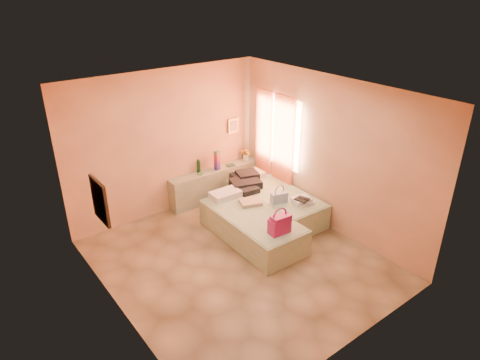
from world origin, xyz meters
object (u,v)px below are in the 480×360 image
object	(u,v)px
towel_stack	(303,200)
blue_handbag	(279,198)
headboard_ledge	(215,184)
water_bottle	(198,166)
magenta_handbag	(280,224)
flower_vase	(246,153)
bed_left	(252,226)
bed_right	(275,203)
green_book	(230,165)

from	to	relation	value
towel_stack	blue_handbag	bearing A→B (deg)	139.59
headboard_ledge	water_bottle	bearing A→B (deg)	167.97
magenta_handbag	towel_stack	xyz separation A→B (m)	(1.02, 0.49, -0.11)
towel_stack	magenta_handbag	bearing A→B (deg)	-154.43
flower_vase	blue_handbag	size ratio (longest dim) A/B	0.94
flower_vase	magenta_handbag	bearing A→B (deg)	-116.76
bed_left	magenta_handbag	xyz separation A→B (m)	(-0.02, -0.73, 0.41)
bed_right	magenta_handbag	size ratio (longest dim) A/B	5.76
bed_left	water_bottle	world-z (taller)	water_bottle
headboard_ledge	bed_left	distance (m)	1.74
water_bottle	green_book	xyz separation A→B (m)	(0.71, -0.12, -0.12)
water_bottle	flower_vase	xyz separation A→B (m)	(1.18, -0.04, 0.01)
headboard_ledge	water_bottle	world-z (taller)	water_bottle
bed_right	green_book	size ratio (longest dim) A/B	11.67
bed_right	blue_handbag	world-z (taller)	blue_handbag
flower_vase	towel_stack	bearing A→B (deg)	-96.48
blue_handbag	headboard_ledge	bearing A→B (deg)	115.20
headboard_ledge	flower_vase	size ratio (longest dim) A/B	7.08
bed_right	magenta_handbag	bearing A→B (deg)	-128.10
headboard_ledge	bed_right	distance (m)	1.42
headboard_ledge	green_book	size ratio (longest dim) A/B	11.96
blue_handbag	towel_stack	size ratio (longest dim) A/B	0.88
water_bottle	flower_vase	distance (m)	1.18
magenta_handbag	bed_left	bearing A→B (deg)	92.45
headboard_ledge	bed_left	bearing A→B (deg)	-102.44
bed_left	green_book	xyz separation A→B (m)	(0.74, 1.65, 0.41)
headboard_ledge	water_bottle	xyz separation A→B (m)	(-0.34, 0.07, 0.46)
green_book	headboard_ledge	bearing A→B (deg)	-175.64
green_book	bed_left	bearing A→B (deg)	-102.29
bed_left	green_book	world-z (taller)	green_book
water_bottle	blue_handbag	xyz separation A→B (m)	(0.63, -1.74, -0.19)
flower_vase	towel_stack	xyz separation A→B (m)	(-0.22, -1.98, -0.24)
bed_left	water_bottle	size ratio (longest dim) A/B	7.35
flower_vase	blue_handbag	bearing A→B (deg)	-107.99
bed_left	water_bottle	xyz separation A→B (m)	(0.04, 1.77, 0.54)
towel_stack	headboard_ledge	bearing A→B (deg)	107.67
headboard_ledge	magenta_handbag	world-z (taller)	magenta_handbag
headboard_ledge	green_book	bearing A→B (deg)	-7.62
green_book	flower_vase	bearing A→B (deg)	21.86
water_bottle	bed_right	bearing A→B (deg)	-58.03
magenta_handbag	towel_stack	world-z (taller)	magenta_handbag
water_bottle	blue_handbag	bearing A→B (deg)	-70.01
bed_left	water_bottle	distance (m)	1.85
green_book	magenta_handbag	xyz separation A→B (m)	(-0.77, -2.38, -0.00)
bed_right	blue_handbag	distance (m)	0.55
magenta_handbag	blue_handbag	bearing A→B (deg)	52.20
towel_stack	water_bottle	bearing A→B (deg)	115.44
headboard_ledge	magenta_handbag	bearing A→B (deg)	-99.31
water_bottle	blue_handbag	world-z (taller)	water_bottle
water_bottle	towel_stack	bearing A→B (deg)	-64.56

